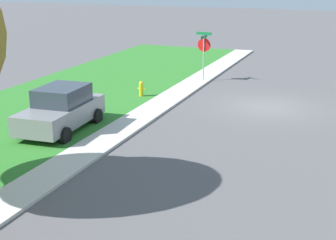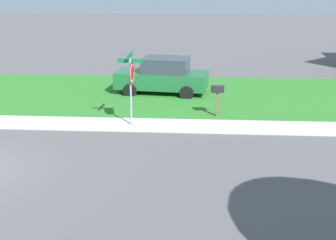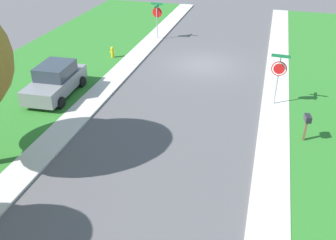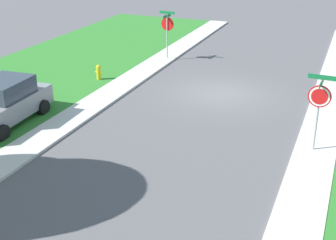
{
  "view_description": "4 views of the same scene",
  "coord_description": "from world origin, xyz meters",
  "px_view_note": "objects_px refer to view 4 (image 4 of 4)",
  "views": [
    {
      "loc": [
        -3.95,
        23.01,
        6.16
      ],
      "look_at": [
        1.8,
        8.05,
        1.4
      ],
      "focal_mm": 54.7,
      "sensor_mm": 36.0,
      "label": 1
    },
    {
      "loc": [
        11.78,
        7.06,
        5.42
      ],
      "look_at": [
        -1.07,
        6.19,
        1.4
      ],
      "focal_mm": 49.45,
      "sensor_mm": 36.0,
      "label": 2
    },
    {
      "loc": [
        -3.9,
        22.87,
        9.14
      ],
      "look_at": [
        -0.35,
        9.91,
        1.4
      ],
      "focal_mm": 40.26,
      "sensor_mm": 36.0,
      "label": 3
    },
    {
      "loc": [
        -5.42,
        20.01,
        7.37
      ],
      "look_at": [
        -0.16,
        6.9,
        1.4
      ],
      "focal_mm": 50.58,
      "sensor_mm": 36.0,
      "label": 4
    }
  ],
  "objects_px": {
    "stop_sign_far_corner": "(319,101)",
    "stop_sign_near_corner": "(167,27)",
    "fire_hydrant": "(99,72)",
    "car_grey_across_road": "(3,103)"
  },
  "relations": [
    {
      "from": "stop_sign_near_corner",
      "to": "stop_sign_far_corner",
      "type": "relative_size",
      "value": 1.0
    },
    {
      "from": "stop_sign_far_corner",
      "to": "fire_hydrant",
      "type": "relative_size",
      "value": 3.34
    },
    {
      "from": "stop_sign_far_corner",
      "to": "stop_sign_near_corner",
      "type": "bearing_deg",
      "value": -44.94
    },
    {
      "from": "stop_sign_near_corner",
      "to": "stop_sign_far_corner",
      "type": "xyz_separation_m",
      "value": [
        -9.04,
        9.02,
        0.0
      ]
    },
    {
      "from": "fire_hydrant",
      "to": "car_grey_across_road",
      "type": "bearing_deg",
      "value": 83.21
    },
    {
      "from": "car_grey_across_road",
      "to": "fire_hydrant",
      "type": "distance_m",
      "value": 6.15
    },
    {
      "from": "car_grey_across_road",
      "to": "fire_hydrant",
      "type": "bearing_deg",
      "value": -96.79
    },
    {
      "from": "stop_sign_far_corner",
      "to": "car_grey_across_road",
      "type": "height_order",
      "value": "stop_sign_far_corner"
    },
    {
      "from": "stop_sign_far_corner",
      "to": "fire_hydrant",
      "type": "bearing_deg",
      "value": -21.14
    },
    {
      "from": "stop_sign_near_corner",
      "to": "car_grey_across_road",
      "type": "height_order",
      "value": "stop_sign_near_corner"
    }
  ]
}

